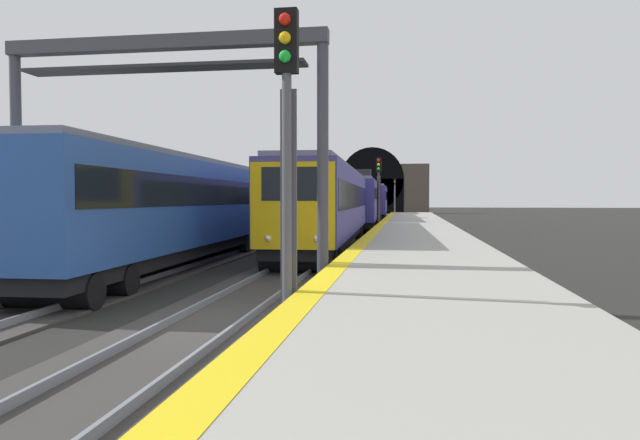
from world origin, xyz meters
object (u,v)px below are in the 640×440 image
object	(u,v)px
railway_signal_near	(287,147)
overhead_signal_gantry	(163,100)
train_main_approaching	(361,201)
railway_signal_far	(395,194)
railway_signal_mid	(379,188)
train_adjacent_platform	(246,203)

from	to	relation	value
railway_signal_near	overhead_signal_gantry	world-z (taller)	overhead_signal_gantry
train_main_approaching	railway_signal_far	distance (m)	44.38
train_main_approaching	railway_signal_mid	size ratio (longest dim) A/B	11.28
train_main_approaching	overhead_signal_gantry	distance (m)	34.52
railway_signal_mid	railway_signal_far	xyz separation A→B (m)	(52.21, -0.00, 0.05)
train_main_approaching	railway_signal_mid	bearing A→B (deg)	11.91
overhead_signal_gantry	railway_signal_mid	bearing A→B (deg)	-8.89
train_adjacent_platform	railway_signal_near	xyz separation A→B (m)	(-19.80, -6.38, 1.10)
train_adjacent_platform	railway_signal_far	size ratio (longest dim) A/B	6.52
railway_signal_far	overhead_signal_gantry	world-z (taller)	overhead_signal_gantry
railway_signal_mid	overhead_signal_gantry	size ratio (longest dim) A/B	0.64
railway_signal_near	railway_signal_mid	world-z (taller)	railway_signal_near
train_adjacent_platform	overhead_signal_gantry	world-z (taller)	overhead_signal_gantry
railway_signal_near	railway_signal_mid	xyz separation A→B (m)	(30.88, 0.00, -0.13)
train_main_approaching	train_adjacent_platform	size ratio (longest dim) A/B	1.64
railway_signal_near	railway_signal_far	world-z (taller)	railway_signal_far
overhead_signal_gantry	train_main_approaching	bearing A→B (deg)	-3.74
railway_signal_mid	railway_signal_near	bearing A→B (deg)	0.00
railway_signal_near	railway_signal_far	distance (m)	83.09
railway_signal_mid	railway_signal_far	size ratio (longest dim) A/B	0.95
train_adjacent_platform	railway_signal_mid	distance (m)	12.83
overhead_signal_gantry	railway_signal_near	bearing A→B (deg)	-136.86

